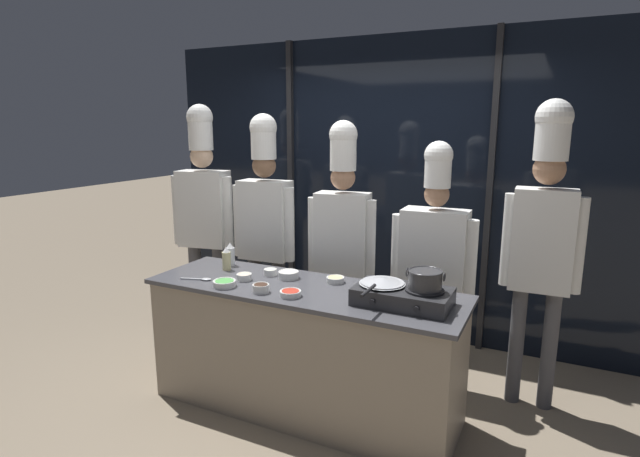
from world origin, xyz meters
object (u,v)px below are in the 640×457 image
(chef_apprentice, at_px, (544,229))
(prep_bowl_bean_sprouts, at_px, (270,272))
(prep_bowl_chili_flakes, at_px, (290,293))
(prep_bowl_ginger, at_px, (335,279))
(stock_pot, at_px, (425,279))
(prep_bowl_garlic, at_px, (289,274))
(serving_spoon_solid, at_px, (202,279))
(portable_stove, at_px, (403,296))
(prep_bowl_soy_glaze, at_px, (261,288))
(chef_head, at_px, (204,205))
(frying_pan, at_px, (382,281))
(prep_bowl_chicken, at_px, (244,276))
(chef_sous, at_px, (265,217))
(prep_bowl_scallions, at_px, (224,283))
(squeeze_bottle_oil, at_px, (226,259))
(chef_pastry, at_px, (434,253))
(squeeze_bottle_clear, at_px, (230,255))
(chef_line, at_px, (342,229))

(chef_apprentice, bearing_deg, prep_bowl_bean_sprouts, 18.12)
(prep_bowl_chili_flakes, distance_m, prep_bowl_ginger, 0.40)
(stock_pot, bearing_deg, prep_bowl_garlic, 171.44)
(prep_bowl_bean_sprouts, bearing_deg, serving_spoon_solid, -140.43)
(portable_stove, height_order, prep_bowl_bean_sprouts, portable_stove)
(prep_bowl_bean_sprouts, bearing_deg, prep_bowl_soy_glaze, -67.86)
(prep_bowl_soy_glaze, relative_size, chef_head, 0.05)
(frying_pan, bearing_deg, prep_bowl_soy_glaze, -166.49)
(frying_pan, bearing_deg, prep_bowl_bean_sprouts, 169.85)
(prep_bowl_chicken, distance_m, chef_sous, 0.85)
(frying_pan, distance_m, prep_bowl_garlic, 0.76)
(portable_stove, height_order, prep_bowl_scallions, portable_stove)
(portable_stove, relative_size, squeeze_bottle_oil, 3.26)
(frying_pan, bearing_deg, chef_pastry, 80.30)
(squeeze_bottle_clear, bearing_deg, prep_bowl_chili_flakes, -28.35)
(squeeze_bottle_oil, bearing_deg, portable_stove, -5.35)
(serving_spoon_solid, relative_size, chef_sous, 0.11)
(frying_pan, relative_size, squeeze_bottle_clear, 2.74)
(prep_bowl_scallions, height_order, prep_bowl_soy_glaze, prep_bowl_soy_glaze)
(chef_line, bearing_deg, chef_pastry, 177.96)
(frying_pan, height_order, prep_bowl_soy_glaze, frying_pan)
(prep_bowl_chicken, height_order, prep_bowl_ginger, prep_bowl_chicken)
(chef_head, relative_size, chef_pastry, 1.15)
(prep_bowl_bean_sprouts, xyz_separation_m, serving_spoon_solid, (-0.37, -0.30, -0.02))
(prep_bowl_soy_glaze, distance_m, chef_head, 1.58)
(squeeze_bottle_clear, bearing_deg, chef_apprentice, 14.03)
(stock_pot, relative_size, prep_bowl_garlic, 1.56)
(prep_bowl_chili_flakes, bearing_deg, squeeze_bottle_oil, 157.21)
(stock_pot, height_order, chef_line, chef_line)
(prep_bowl_scallions, height_order, prep_bowl_chicken, prep_bowl_chicken)
(portable_stove, bearing_deg, stock_pot, 0.09)
(prep_bowl_garlic, bearing_deg, squeeze_bottle_oil, -177.65)
(squeeze_bottle_oil, relative_size, prep_bowl_chili_flakes, 1.27)
(prep_bowl_chicken, bearing_deg, frying_pan, 0.84)
(chef_line, bearing_deg, prep_bowl_soy_glaze, 71.52)
(serving_spoon_solid, height_order, chef_line, chef_line)
(squeeze_bottle_oil, relative_size, prep_bowl_bean_sprouts, 1.85)
(portable_stove, distance_m, prep_bowl_chili_flakes, 0.69)
(prep_bowl_garlic, distance_m, chef_head, 1.41)
(squeeze_bottle_clear, relative_size, prep_bowl_garlic, 1.23)
(frying_pan, height_order, squeeze_bottle_oil, squeeze_bottle_oil)
(prep_bowl_scallions, relative_size, prep_bowl_bean_sprouts, 1.65)
(squeeze_bottle_oil, relative_size, prep_bowl_scallions, 1.12)
(squeeze_bottle_clear, relative_size, prep_bowl_bean_sprouts, 1.89)
(chef_pastry, xyz_separation_m, chef_apprentice, (0.71, 0.02, 0.25))
(prep_bowl_chicken, relative_size, prep_bowl_soy_glaze, 0.97)
(chef_line, bearing_deg, prep_bowl_scallions, 55.79)
(prep_bowl_bean_sprouts, height_order, chef_head, chef_head)
(prep_bowl_bean_sprouts, bearing_deg, prep_bowl_garlic, -1.29)
(prep_bowl_scallions, bearing_deg, prep_bowl_chili_flakes, 3.04)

